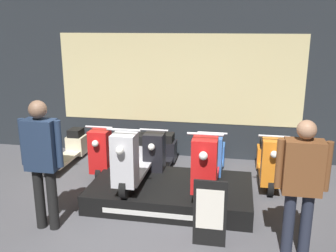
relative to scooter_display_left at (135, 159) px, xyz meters
name	(u,v)px	position (x,y,z in m)	size (l,w,h in m)	color
ground_plane	(137,237)	(0.29, -0.97, -0.66)	(30.00, 30.00, 0.00)	#4C4C51
shop_wall_back	(178,76)	(0.29, 2.12, 0.94)	(8.54, 0.09, 3.20)	#23282D
display_platform	(171,192)	(0.53, 0.06, -0.52)	(2.36, 1.36, 0.29)	black
scooter_display_left	(135,159)	(0.00, 0.00, 0.00)	(0.46, 1.52, 0.97)	black
scooter_display_right	(207,164)	(1.06, 0.00, 0.00)	(0.46, 1.52, 0.97)	black
scooter_backrow_0	(63,148)	(-1.67, 1.04, -0.29)	(0.46, 1.52, 0.97)	black
scooter_backrow_1	(110,151)	(-0.75, 1.04, -0.29)	(0.46, 1.52, 0.97)	black
scooter_backrow_2	(161,154)	(0.17, 1.04, -0.29)	(0.46, 1.52, 0.97)	black
scooter_backrow_3	(213,158)	(1.08, 1.04, -0.29)	(0.46, 1.52, 0.97)	black
scooter_backrow_4	(269,161)	(2.00, 1.04, -0.29)	(0.46, 1.52, 0.97)	black
person_left_browsing	(42,156)	(-0.91, -0.97, 0.33)	(0.56, 0.22, 1.69)	black
person_right_browsing	(302,179)	(2.17, -0.97, 0.27)	(0.58, 0.23, 1.60)	#232838
price_sign_board	(210,213)	(1.18, -0.99, -0.24)	(0.39, 0.04, 0.84)	black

